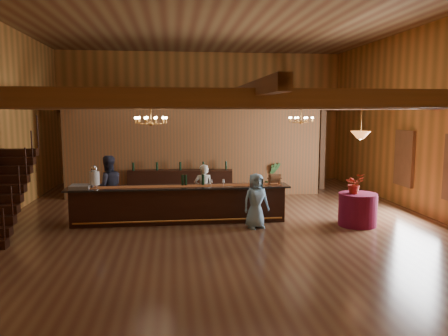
{
  "coord_description": "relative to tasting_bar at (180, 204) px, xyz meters",
  "views": [
    {
      "loc": [
        -1.28,
        -11.85,
        3.0
      ],
      "look_at": [
        0.23,
        0.88,
        1.34
      ],
      "focal_mm": 35.0,
      "sensor_mm": 36.0,
      "label": 1
    }
  ],
  "objects": [
    {
      "name": "bar_bottle_0",
      "position": [
        0.09,
        0.12,
        0.64
      ],
      "size": [
        0.07,
        0.07,
        0.3
      ],
      "primitive_type": "cylinder",
      "color": "black",
      "rests_on": "tasting_bar"
    },
    {
      "name": "staff_second",
      "position": [
        -1.98,
        0.66,
        0.39
      ],
      "size": [
        1.06,
        0.96,
        1.8
      ],
      "primitive_type": "imported",
      "rotation": [
        0.0,
        0.0,
        3.52
      ],
      "color": "#292B3D",
      "rests_on": "floor"
    },
    {
      "name": "ceiling",
      "position": [
        1.12,
        0.18,
        4.99
      ],
      "size": [
        14.0,
        14.0,
        0.0
      ],
      "primitive_type": "plane",
      "rotation": [
        3.14,
        0.0,
        0.0
      ],
      "color": "brown",
      "rests_on": "wall_back"
    },
    {
      "name": "wall_front",
      "position": [
        1.12,
        -6.82,
        2.24
      ],
      "size": [
        12.0,
        0.1,
        5.5
      ],
      "primitive_type": "cube",
      "color": "#BF7733",
      "rests_on": "floor"
    },
    {
      "name": "beam_grid",
      "position": [
        1.12,
        0.69,
        2.73
      ],
      "size": [
        11.9,
        13.9,
        0.39
      ],
      "color": "brown",
      "rests_on": "wall_left"
    },
    {
      "name": "support_posts",
      "position": [
        1.12,
        -0.32,
        1.09
      ],
      "size": [
        9.2,
        10.2,
        3.2
      ],
      "color": "brown",
      "rests_on": "floor"
    },
    {
      "name": "chandelier_right",
      "position": [
        3.98,
        2.09,
        2.25
      ],
      "size": [
        0.8,
        0.8,
        0.6
      ],
      "color": "#CC8738",
      "rests_on": "beam_grid"
    },
    {
      "name": "beverage_dispenser",
      "position": [
        -2.23,
        0.05,
        0.78
      ],
      "size": [
        0.26,
        0.26,
        0.6
      ],
      "color": "silver",
      "rests_on": "tasting_bar"
    },
    {
      "name": "bartender",
      "position": [
        0.71,
        0.71,
        0.25
      ],
      "size": [
        0.55,
        0.36,
        1.5
      ],
      "primitive_type": "imported",
      "rotation": [
        0.0,
        0.0,
        3.15
      ],
      "color": "silver",
      "rests_on": "floor"
    },
    {
      "name": "floor_plant",
      "position": [
        3.44,
        3.69,
        0.08
      ],
      "size": [
        0.71,
        0.6,
        1.18
      ],
      "primitive_type": "imported",
      "rotation": [
        0.0,
        0.0,
        -0.12
      ],
      "color": "#284D20",
      "rests_on": "floor"
    },
    {
      "name": "partition_wall",
      "position": [
        0.62,
        3.68,
        1.04
      ],
      "size": [
        9.0,
        0.18,
        3.1
      ],
      "primitive_type": "cube",
      "color": "brown",
      "rests_on": "floor"
    },
    {
      "name": "bar_bottle_2",
      "position": [
        0.65,
        0.12,
        0.64
      ],
      "size": [
        0.07,
        0.07,
        0.3
      ],
      "primitive_type": "cylinder",
      "color": "black",
      "rests_on": "tasting_bar"
    },
    {
      "name": "staircase",
      "position": [
        -4.33,
        -0.56,
        0.49
      ],
      "size": [
        1.0,
        2.8,
        2.0
      ],
      "color": "black",
      "rests_on": "floor"
    },
    {
      "name": "window_right_back",
      "position": [
        7.07,
        1.18,
        1.04
      ],
      "size": [
        0.12,
        1.05,
        1.75
      ],
      "primitive_type": "cube",
      "color": "white",
      "rests_on": "wall_right"
    },
    {
      "name": "guest",
      "position": [
        1.95,
        -0.79,
        0.21
      ],
      "size": [
        0.79,
        0.62,
        1.43
      ],
      "primitive_type": "imported",
      "rotation": [
        0.0,
        0.0,
        0.27
      ],
      "color": "#7BADCE",
      "rests_on": "floor"
    },
    {
      "name": "glass_rack_tray",
      "position": [
        -2.58,
        -0.05,
        0.54
      ],
      "size": [
        0.5,
        0.5,
        0.1
      ],
      "primitive_type": "cube",
      "color": "gray",
      "rests_on": "tasting_bar"
    },
    {
      "name": "raffle_drum",
      "position": [
        2.61,
        -0.04,
        0.67
      ],
      "size": [
        0.34,
        0.24,
        0.3
      ],
      "color": "brown",
      "rests_on": "tasting_bar"
    },
    {
      "name": "backroom_boxes",
      "position": [
        0.82,
        5.68,
        0.02
      ],
      "size": [
        4.1,
        0.6,
        1.1
      ],
      "color": "black",
      "rests_on": "floor"
    },
    {
      "name": "table_flowers",
      "position": [
        4.56,
        -0.86,
        0.62
      ],
      "size": [
        0.56,
        0.51,
        0.53
      ],
      "primitive_type": "imported",
      "rotation": [
        0.0,
        0.0,
        0.23
      ],
      "color": "#A72617",
      "rests_on": "round_table"
    },
    {
      "name": "chandelier_left",
      "position": [
        -0.7,
        -0.44,
        2.28
      ],
      "size": [
        0.8,
        0.8,
        0.56
      ],
      "color": "#CC8738",
      "rests_on": "beam_grid"
    },
    {
      "name": "round_table",
      "position": [
        4.68,
        -0.86,
        -0.08
      ],
      "size": [
        1.0,
        1.0,
        0.86
      ],
      "primitive_type": "cylinder",
      "color": "maroon",
      "rests_on": "floor"
    },
    {
      "name": "backbar_shelf",
      "position": [
        0.09,
        3.3,
        -0.0
      ],
      "size": [
        3.62,
        1.01,
        1.01
      ],
      "primitive_type": "cube",
      "rotation": [
        0.0,
        0.0,
        -0.13
      ],
      "color": "black",
      "rests_on": "floor"
    },
    {
      "name": "bar_bottle_1",
      "position": [
        0.18,
        0.12,
        0.64
      ],
      "size": [
        0.07,
        0.07,
        0.3
      ],
      "primitive_type": "cylinder",
      "color": "black",
      "rests_on": "tasting_bar"
    },
    {
      "name": "wall_right",
      "position": [
        7.12,
        0.18,
        2.24
      ],
      "size": [
        0.1,
        14.0,
        5.5
      ],
      "primitive_type": "cube",
      "color": "#BF7733",
      "rests_on": "floor"
    },
    {
      "name": "tasting_bar",
      "position": [
        0.0,
        0.0,
        0.0
      ],
      "size": [
        5.99,
        0.78,
        1.01
      ],
      "rotation": [
        0.0,
        0.0,
        0.0
      ],
      "color": "black",
      "rests_on": "floor"
    },
    {
      "name": "floor",
      "position": [
        1.12,
        0.18,
        -0.51
      ],
      "size": [
        14.0,
        14.0,
        0.0
      ],
      "primitive_type": "plane",
      "color": "brown",
      "rests_on": "ground"
    },
    {
      "name": "wall_back",
      "position": [
        1.12,
        7.18,
        2.24
      ],
      "size": [
        12.0,
        0.1,
        5.5
      ],
      "primitive_type": "cube",
      "color": "#BF7733",
      "rests_on": "floor"
    },
    {
      "name": "pendant_lamp",
      "position": [
        4.68,
        -0.86,
        1.9
      ],
      "size": [
        0.52,
        0.52,
        0.9
      ],
      "color": "#CC8738",
      "rests_on": "beam_grid"
    },
    {
      "name": "table_vase",
      "position": [
        4.6,
        -0.74,
        0.51
      ],
      "size": [
        0.19,
        0.19,
        0.3
      ],
      "primitive_type": "imported",
      "rotation": [
        0.0,
        0.0,
        -0.31
      ],
      "color": "#CC8738",
      "rests_on": "round_table"
    }
  ]
}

